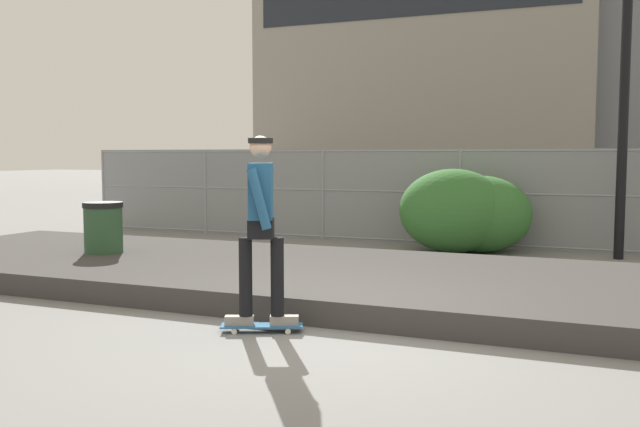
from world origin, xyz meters
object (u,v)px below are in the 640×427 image
at_px(street_lamp, 627,17).
at_px(parked_car_near, 299,189).
at_px(skateboard, 262,326).
at_px(skater, 261,217).
at_px(shrub_center, 481,214).
at_px(shrub_left, 453,211).
at_px(trash_bin, 104,236).
at_px(parked_car_mid, 574,195).

height_order(street_lamp, parked_car_near, street_lamp).
xyz_separation_m(skateboard, skater, (-0.00, 0.00, 1.07)).
distance_m(skateboard, shrub_center, 6.59).
relative_size(skater, shrub_center, 1.04).
height_order(shrub_left, shrub_center, shrub_left).
bearing_deg(shrub_left, skater, -95.12).
height_order(skater, parked_car_near, skater).
relative_size(skateboard, parked_car_near, 0.18).
relative_size(skateboard, skater, 0.44).
relative_size(parked_car_near, trash_bin, 4.30).
bearing_deg(trash_bin, shrub_left, 41.81).
bearing_deg(skater, shrub_center, 81.10).
relative_size(skateboard, street_lamp, 0.13).
distance_m(skater, shrub_center, 6.57).
bearing_deg(shrub_center, shrub_left, -154.91).
height_order(skateboard, shrub_center, shrub_center).
xyz_separation_m(skater, street_lamp, (3.28, 6.55, 2.84)).
distance_m(skateboard, shrub_left, 6.33).
xyz_separation_m(skateboard, shrub_left, (0.56, 6.27, 0.69)).
bearing_deg(parked_car_mid, street_lamp, -77.58).
xyz_separation_m(street_lamp, shrub_left, (-2.72, -0.29, -3.22)).
height_order(shrub_center, trash_bin, shrub_center).
distance_m(parked_car_near, shrub_center, 6.81).
bearing_deg(shrub_center, parked_car_near, 142.59).
relative_size(skater, parked_car_mid, 0.41).
relative_size(street_lamp, shrub_center, 3.56).
relative_size(skater, trash_bin, 1.79).
bearing_deg(parked_car_near, shrub_center, -37.41).
xyz_separation_m(street_lamp, shrub_center, (-2.26, -0.07, -3.28)).
bearing_deg(parked_car_near, skateboard, -67.51).
bearing_deg(street_lamp, trash_bin, -149.31).
xyz_separation_m(parked_car_near, parked_car_mid, (6.78, 0.00, 0.00)).
bearing_deg(shrub_left, trash_bin, -138.19).
xyz_separation_m(skater, trash_bin, (-3.85, 2.32, -0.61)).
bearing_deg(skateboard, trash_bin, 148.99).
bearing_deg(parked_car_near, shrub_left, -41.27).
relative_size(street_lamp, trash_bin, 6.12).
bearing_deg(skateboard, street_lamp, 63.41).
bearing_deg(shrub_left, shrub_center, 25.09).
distance_m(parked_car_near, parked_car_mid, 6.78).
height_order(parked_car_mid, trash_bin, parked_car_mid).
relative_size(parked_car_mid, shrub_center, 2.51).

